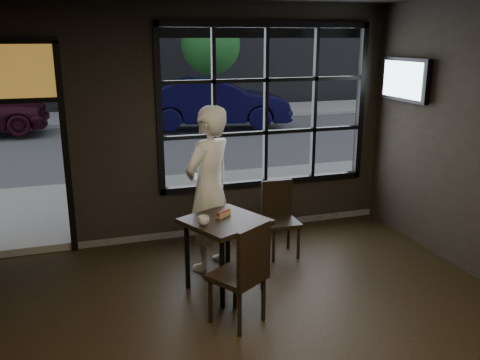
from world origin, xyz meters
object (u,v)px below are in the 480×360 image
object	(u,v)px
man	(209,189)
navy_car	(215,102)
cafe_table	(225,254)
chair_near	(237,273)

from	to	relation	value
man	navy_car	bearing A→B (deg)	-140.75
cafe_table	man	xyz separation A→B (m)	(-0.02, 0.61, 0.58)
man	navy_car	xyz separation A→B (m)	(2.58, 9.26, -0.16)
chair_near	navy_car	distance (m)	10.90
chair_near	cafe_table	bearing A→B (deg)	-129.01
chair_near	man	bearing A→B (deg)	-125.12
man	navy_car	size ratio (longest dim) A/B	0.45
man	cafe_table	bearing A→B (deg)	56.50
cafe_table	navy_car	distance (m)	10.21
cafe_table	chair_near	world-z (taller)	chair_near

